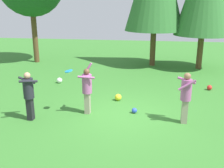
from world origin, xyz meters
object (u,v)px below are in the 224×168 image
Objects in this scene: person_catcher at (29,92)px; ball_yellow at (118,97)px; ball_red at (209,88)px; person_thrower at (87,87)px; ball_blue at (134,111)px; frisbee at (69,71)px; person_bystander at (186,94)px; ball_white at (59,80)px.

person_catcher is 3.61m from ball_yellow.
ball_yellow is at bearing 7.94° from person_catcher.
ball_yellow is 4.40m from ball_red.
person_thrower is 9.38× the size of ball_blue.
ball_red is at bearing 32.76° from frisbee.
person_catcher is 0.97× the size of person_bystander.
ball_red is (5.46, 3.51, -1.44)m from frisbee.
ball_blue is 0.84× the size of ball_red.
person_bystander is at bearing -3.21° from frisbee.
ball_red is (6.62, 4.24, -0.86)m from person_catcher.
person_thrower is 1.91m from ball_yellow.
ball_white is (-3.93, 3.22, 0.04)m from ball_blue.
ball_yellow is 3.78m from ball_white.
person_bystander is 4.67× the size of frisbee.
person_catcher is at bearing -162.60° from ball_blue.
ball_yellow is at bearing 121.85° from ball_blue.
person_bystander reaches higher than ball_blue.
person_thrower is 1.06× the size of person_bystander.
ball_blue is 4.50m from ball_red.
ball_red is (3.19, 3.17, 0.02)m from ball_blue.
ball_red is at bearing -0.39° from ball_white.
ball_blue is (2.26, 0.34, -1.46)m from frisbee.
ball_white is at bearing 147.61° from ball_yellow.
frisbee is 4.18m from ball_white.
person_thrower reaches higher than frisbee.
person_catcher reaches higher than ball_white.
person_bystander is at bearing -36.09° from ball_yellow.
ball_yellow is 1.19× the size of ball_red.
person_catcher is at bearing -147.33° from ball_red.
ball_blue is at bearing -58.15° from ball_yellow.
frisbee is 2.71m from ball_blue.
person_thrower is at bearing -171.26° from ball_blue.
frisbee is at bearing -0.00° from person_catcher.
frisbee is 2.58m from ball_yellow.
ball_white is (-2.28, 3.47, -0.84)m from person_thrower.
person_thrower is at bearing -7.44° from person_catcher.
person_bystander reaches higher than person_catcher.
person_thrower is 4.97× the size of frisbee.
ball_yellow is at bearing 45.23° from frisbee.
person_catcher is 4.40m from ball_white.
ball_blue is at bearing -135.20° from ball_red.
frisbee reaches higher than ball_yellow.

